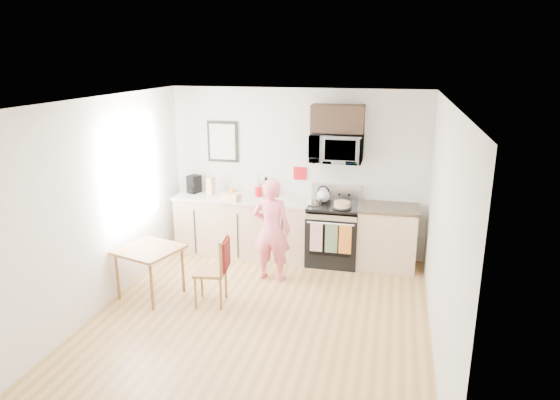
% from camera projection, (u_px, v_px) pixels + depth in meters
% --- Properties ---
extents(floor, '(4.60, 4.60, 0.00)m').
position_uv_depth(floor, '(259.00, 321.00, 5.99)').
color(floor, olive).
rests_on(floor, ground).
extents(back_wall, '(4.00, 0.04, 2.60)m').
position_uv_depth(back_wall, '(297.00, 173.00, 7.77)').
color(back_wall, white).
rests_on(back_wall, floor).
extents(front_wall, '(4.00, 0.04, 2.60)m').
position_uv_depth(front_wall, '(168.00, 318.00, 3.47)').
color(front_wall, white).
rests_on(front_wall, floor).
extents(left_wall, '(0.04, 4.60, 2.60)m').
position_uv_depth(left_wall, '(99.00, 206.00, 6.06)').
color(left_wall, white).
rests_on(left_wall, floor).
extents(right_wall, '(0.04, 4.60, 2.60)m').
position_uv_depth(right_wall, '(442.00, 232.00, 5.19)').
color(right_wall, white).
rests_on(right_wall, floor).
extents(ceiling, '(4.00, 4.60, 0.04)m').
position_uv_depth(ceiling, '(256.00, 101.00, 5.26)').
color(ceiling, white).
rests_on(ceiling, back_wall).
extents(window, '(0.06, 1.40, 1.50)m').
position_uv_depth(window, '(133.00, 172.00, 6.73)').
color(window, silver).
rests_on(window, left_wall).
extents(cabinet_left, '(2.10, 0.60, 0.90)m').
position_uv_depth(cabinet_left, '(243.00, 227.00, 7.91)').
color(cabinet_left, tan).
rests_on(cabinet_left, floor).
extents(countertop_left, '(2.14, 0.64, 0.04)m').
position_uv_depth(countertop_left, '(243.00, 198.00, 7.77)').
color(countertop_left, beige).
rests_on(countertop_left, cabinet_left).
extents(cabinet_right, '(0.84, 0.60, 0.90)m').
position_uv_depth(cabinet_right, '(387.00, 238.00, 7.42)').
color(cabinet_right, tan).
rests_on(cabinet_right, floor).
extents(countertop_right, '(0.88, 0.64, 0.04)m').
position_uv_depth(countertop_right, '(389.00, 208.00, 7.29)').
color(countertop_right, black).
rests_on(countertop_right, cabinet_right).
extents(range, '(0.76, 0.70, 1.16)m').
position_uv_depth(range, '(333.00, 235.00, 7.57)').
color(range, black).
rests_on(range, floor).
extents(microwave, '(0.76, 0.51, 0.42)m').
position_uv_depth(microwave, '(337.00, 148.00, 7.30)').
color(microwave, '#BCBCC1').
rests_on(microwave, back_wall).
extents(upper_cabinet, '(0.76, 0.35, 0.40)m').
position_uv_depth(upper_cabinet, '(338.00, 119.00, 7.23)').
color(upper_cabinet, black).
rests_on(upper_cabinet, back_wall).
extents(wall_art, '(0.50, 0.04, 0.65)m').
position_uv_depth(wall_art, '(223.00, 142.00, 7.89)').
color(wall_art, black).
rests_on(wall_art, back_wall).
extents(wall_trivet, '(0.20, 0.02, 0.20)m').
position_uv_depth(wall_trivet, '(300.00, 173.00, 7.75)').
color(wall_trivet, '#B20F18').
rests_on(wall_trivet, back_wall).
extents(person, '(0.54, 0.36, 1.47)m').
position_uv_depth(person, '(272.00, 230.00, 6.92)').
color(person, '#CF3953').
rests_on(person, floor).
extents(dining_table, '(0.77, 0.77, 0.67)m').
position_uv_depth(dining_table, '(149.00, 254.00, 6.45)').
color(dining_table, brown).
rests_on(dining_table, floor).
extents(chair, '(0.46, 0.43, 0.90)m').
position_uv_depth(chair, '(220.00, 262.00, 6.25)').
color(chair, brown).
rests_on(chair, floor).
extents(knife_block, '(0.11, 0.14, 0.21)m').
position_uv_depth(knife_block, '(265.00, 189.00, 7.81)').
color(knife_block, brown).
rests_on(knife_block, countertop_left).
extents(utensil_crock, '(0.12, 0.12, 0.36)m').
position_uv_depth(utensil_crock, '(259.00, 187.00, 7.78)').
color(utensil_crock, '#B20F18').
rests_on(utensil_crock, countertop_left).
extents(fruit_bowl, '(0.23, 0.23, 0.09)m').
position_uv_depth(fruit_bowl, '(232.00, 192.00, 7.93)').
color(fruit_bowl, silver).
rests_on(fruit_bowl, countertop_left).
extents(milk_carton, '(0.13, 0.13, 0.28)m').
position_uv_depth(milk_carton, '(211.00, 186.00, 7.87)').
color(milk_carton, tan).
rests_on(milk_carton, countertop_left).
extents(coffee_maker, '(0.22, 0.26, 0.28)m').
position_uv_depth(coffee_maker, '(194.00, 185.00, 7.98)').
color(coffee_maker, black).
rests_on(coffee_maker, countertop_left).
extents(bread_bag, '(0.34, 0.23, 0.11)m').
position_uv_depth(bread_bag, '(230.00, 197.00, 7.57)').
color(bread_bag, tan).
rests_on(bread_bag, countertop_left).
extents(cake, '(0.29, 0.29, 0.10)m').
position_uv_depth(cake, '(342.00, 205.00, 7.25)').
color(cake, black).
rests_on(cake, range).
extents(kettle, '(0.20, 0.20, 0.25)m').
position_uv_depth(kettle, '(323.00, 195.00, 7.53)').
color(kettle, silver).
rests_on(kettle, range).
extents(pot, '(0.22, 0.35, 0.11)m').
position_uv_depth(pot, '(315.00, 201.00, 7.41)').
color(pot, '#BCBCC1').
rests_on(pot, range).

